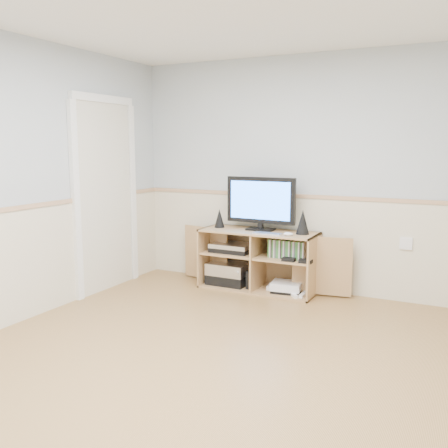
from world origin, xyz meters
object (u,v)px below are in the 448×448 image
Objects in this scene: keyboard at (268,234)px; monitor at (261,202)px; media_cabinet at (260,259)px; game_consoles at (286,287)px.

monitor is at bearing 128.97° from keyboard.
media_cabinet is at bearing 90.00° from monitor.
keyboard is 0.65× the size of game_consoles.
game_consoles is (0.33, -0.06, -0.89)m from monitor.
monitor reaches higher than media_cabinet.
media_cabinet is 0.42m from game_consoles.
media_cabinet is 0.63m from monitor.
keyboard reaches higher than media_cabinet.
media_cabinet is at bearing 168.10° from game_consoles.
monitor is 0.95m from game_consoles.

